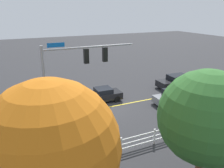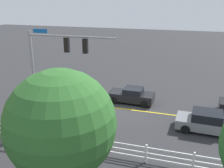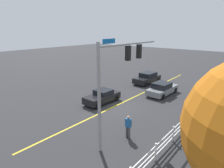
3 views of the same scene
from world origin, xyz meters
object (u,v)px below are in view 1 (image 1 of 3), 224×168
Objects in this scene: pedestrian at (85,127)px; tree_0 at (206,117)px; car_1 at (102,95)px; tree_1 at (51,149)px; car_2 at (176,97)px; car_0 at (176,81)px.

tree_0 reaches higher than pedestrian.
tree_1 is at bearing 62.83° from car_1.
car_1 is 13.42m from tree_0.
pedestrian is 0.24× the size of tree_1.
pedestrian is (10.32, 2.33, 0.23)m from car_2.
car_1 is at bearing -89.96° from tree_0.
car_2 is (-6.48, 3.67, 0.03)m from car_1.
tree_1 is at bearing -142.90° from car_2.
tree_1 is (13.78, 9.53, 3.89)m from car_2.
car_0 is 9.76m from car_1.
car_0 reaches higher than car_2.
pedestrian is 0.26× the size of tree_0.
tree_0 is at bearing -178.33° from tree_1.
car_0 is 0.73× the size of tree_0.
tree_1 is at bearing -117.36° from pedestrian.
tree_0 is 7.33m from tree_1.
car_2 reaches higher than car_1.
car_2 is at bearing -145.34° from tree_1.
tree_0 reaches higher than car_2.
car_2 is 17.20m from tree_1.
car_0 is at bearing -177.02° from car_1.
tree_0 reaches higher than car_0.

